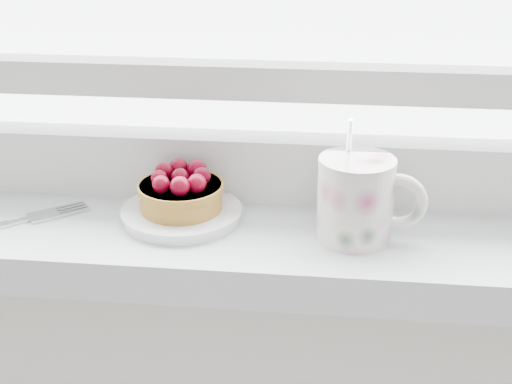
# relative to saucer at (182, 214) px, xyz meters

# --- Properties ---
(saucer) EXTENTS (0.12, 0.12, 0.01)m
(saucer) POSITION_rel_saucer_xyz_m (0.00, 0.00, 0.00)
(saucer) COLOR white
(saucer) RESTS_ON windowsill
(raspberry_tart) EXTENTS (0.09, 0.09, 0.05)m
(raspberry_tart) POSITION_rel_saucer_xyz_m (0.00, 0.00, 0.03)
(raspberry_tart) COLOR olive
(raspberry_tart) RESTS_ON saucer
(floral_mug) EXTENTS (0.11, 0.08, 0.12)m
(floral_mug) POSITION_rel_saucer_xyz_m (0.18, -0.02, 0.04)
(floral_mug) COLOR silver
(floral_mug) RESTS_ON windowsill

